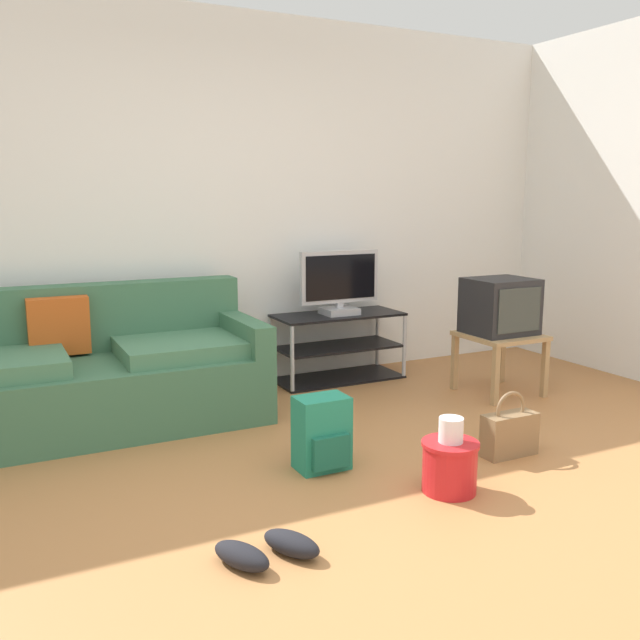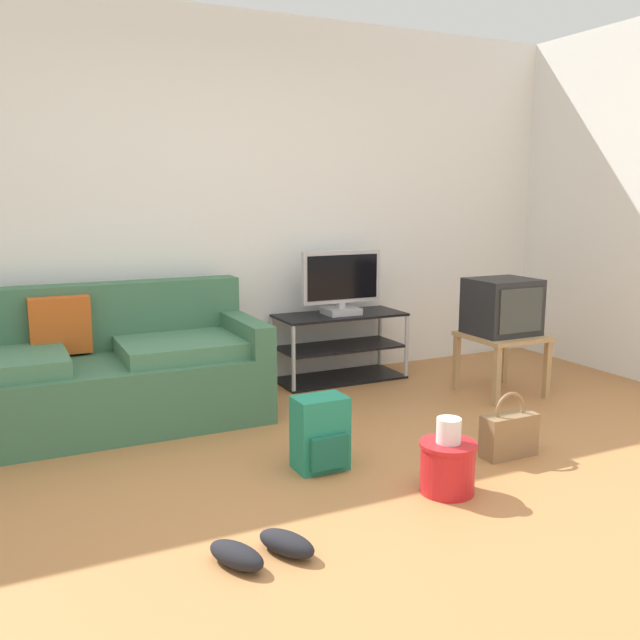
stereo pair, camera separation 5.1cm
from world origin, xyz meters
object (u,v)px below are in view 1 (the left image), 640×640
(flat_tv, at_px, (340,283))
(handbag, at_px, (509,433))
(backpack, at_px, (322,434))
(crt_tv, at_px, (500,306))
(tv_stand, at_px, (338,347))
(side_table, at_px, (500,343))
(sneakers_pair, at_px, (267,550))
(couch, at_px, (92,375))
(cleaning_bucket, at_px, (450,462))

(flat_tv, bearing_deg, handbag, -86.85)
(backpack, height_order, handbag, backpack)
(crt_tv, xyz_separation_m, handbag, (-0.76, -0.98, -0.51))
(handbag, bearing_deg, tv_stand, 93.11)
(side_table, relative_size, handbag, 1.39)
(crt_tv, xyz_separation_m, sneakers_pair, (-2.37, -1.41, -0.59))
(side_table, relative_size, backpack, 1.31)
(backpack, distance_m, sneakers_pair, 0.95)
(couch, distance_m, cleaning_bucket, 2.26)
(side_table, height_order, handbag, side_table)
(tv_stand, xyz_separation_m, handbag, (0.10, -1.82, -0.13))
(side_table, bearing_deg, flat_tv, 135.88)
(handbag, xyz_separation_m, sneakers_pair, (-1.61, -0.43, -0.08))
(crt_tv, bearing_deg, cleaning_bucket, -137.87)
(tv_stand, height_order, backpack, tv_stand)
(side_table, xyz_separation_m, handbag, (-0.76, -0.96, -0.24))
(flat_tv, height_order, side_table, flat_tv)
(side_table, distance_m, sneakers_pair, 2.76)
(flat_tv, height_order, handbag, flat_tv)
(cleaning_bucket, bearing_deg, tv_stand, 76.79)
(tv_stand, distance_m, backpack, 1.77)
(couch, distance_m, handbag, 2.50)
(cleaning_bucket, height_order, sneakers_pair, cleaning_bucket)
(tv_stand, bearing_deg, flat_tv, -90.00)
(side_table, relative_size, cleaning_bucket, 1.37)
(tv_stand, height_order, crt_tv, crt_tv)
(crt_tv, relative_size, backpack, 1.16)
(cleaning_bucket, bearing_deg, handbag, 21.78)
(side_table, bearing_deg, cleaning_bucket, -138.26)
(handbag, bearing_deg, backpack, 163.58)
(couch, height_order, side_table, couch)
(crt_tv, xyz_separation_m, backpack, (-1.76, -0.68, -0.45))
(handbag, height_order, sneakers_pair, handbag)
(backpack, bearing_deg, crt_tv, 43.49)
(couch, bearing_deg, crt_tv, -11.71)
(flat_tv, distance_m, cleaning_bucket, 2.17)
(crt_tv, height_order, sneakers_pair, crt_tv)
(side_table, height_order, cleaning_bucket, side_table)
(sneakers_pair, bearing_deg, couch, 100.22)
(side_table, xyz_separation_m, sneakers_pair, (-2.37, -1.39, -0.32))
(flat_tv, relative_size, backpack, 1.67)
(couch, xyz_separation_m, side_table, (2.72, -0.58, 0.05))
(handbag, bearing_deg, couch, 141.82)
(couch, relative_size, tv_stand, 2.08)
(flat_tv, bearing_deg, crt_tv, -43.55)
(side_table, distance_m, crt_tv, 0.27)
(cleaning_bucket, bearing_deg, side_table, 41.74)
(tv_stand, height_order, handbag, tv_stand)
(flat_tv, relative_size, side_table, 1.28)
(handbag, bearing_deg, side_table, 51.75)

